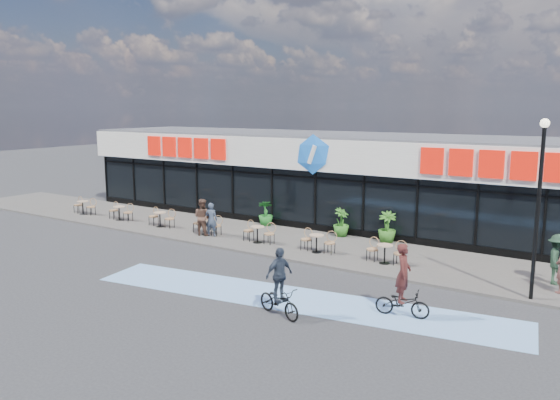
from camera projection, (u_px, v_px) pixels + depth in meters
name	position (u px, v px, depth m)	size (l,w,h in m)	color
ground	(225.00, 268.00, 20.63)	(120.00, 120.00, 0.00)	#28282B
sidewalk	(288.00, 242.00, 24.35)	(44.00, 5.00, 0.10)	#4F4B46
bike_lane	(295.00, 299.00, 17.25)	(14.00, 2.20, 0.01)	#6C98CC
building	(343.00, 178.00, 28.46)	(30.60, 6.57, 4.75)	black
lamp_post	(539.00, 195.00, 16.45)	(0.28, 0.28, 5.57)	black
bistro_set_0	(84.00, 206.00, 30.32)	(1.54, 0.62, 0.90)	tan
bistro_set_1	(121.00, 211.00, 28.74)	(1.54, 0.62, 0.90)	tan
bistro_set_2	(161.00, 218.00, 27.15)	(1.54, 0.62, 0.90)	tan
bistro_set_3	(207.00, 224.00, 25.57)	(1.54, 0.62, 0.90)	tan
bistro_set_4	(259.00, 232.00, 23.99)	(1.54, 0.62, 0.90)	tan
bistro_set_5	(318.00, 241.00, 22.40)	(1.54, 0.62, 0.90)	tan
bistro_set_6	(386.00, 251.00, 20.82)	(1.54, 0.62, 0.90)	tan
potted_plant_left	(266.00, 213.00, 27.37)	(0.71, 0.71, 1.26)	#1B611F
potted_plant_mid	(341.00, 222.00, 25.10)	(0.73, 0.73, 1.30)	#2A631C
potted_plant_right	(387.00, 227.00, 23.94)	(0.77, 0.77, 1.38)	#2A5E1B
patron_left	(211.00, 219.00, 25.08)	(0.57, 0.38, 1.57)	#313B4C
patron_right	(202.00, 217.00, 25.27)	(0.83, 0.65, 1.71)	#4F3428
pedestrian_b	(557.00, 259.00, 18.29)	(1.11, 0.64, 1.72)	#1A2E20
cyclist_a	(279.00, 291.00, 15.74)	(1.78, 1.05, 2.05)	black
cyclist_b	(403.00, 291.00, 15.71)	(1.64, 0.79, 2.17)	black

